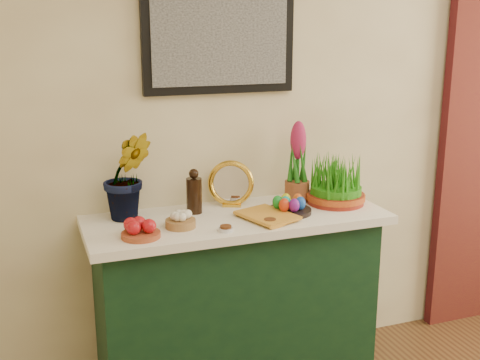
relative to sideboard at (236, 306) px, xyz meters
name	(u,v)px	position (x,y,z in m)	size (l,w,h in m)	color
sideboard	(236,306)	(0.00, 0.00, 0.00)	(1.30, 0.45, 0.85)	#13361A
tablecloth	(236,219)	(0.00, 0.00, 0.45)	(1.40, 0.55, 0.04)	white
hyacinth_green	(127,161)	(-0.48, 0.12, 0.73)	(0.27, 0.23, 0.53)	#21741A
apple_bowl	(141,230)	(-0.48, -0.15, 0.50)	(0.19, 0.19, 0.08)	#A04626
garlic_basket	(180,221)	(-0.29, -0.08, 0.50)	(0.14, 0.14, 0.07)	#A37941
vinegar_cruet	(194,194)	(-0.17, 0.10, 0.56)	(0.07, 0.07, 0.21)	black
mirror	(231,184)	(0.03, 0.15, 0.57)	(0.23, 0.13, 0.23)	gold
book	(251,220)	(0.02, -0.14, 0.48)	(0.18, 0.26, 0.04)	gold
spice_dish_left	(226,229)	(-0.12, -0.20, 0.48)	(0.06, 0.06, 0.03)	silver
spice_dish_right	(270,222)	(0.09, -0.19, 0.48)	(0.07, 0.07, 0.03)	silver
egg_plate	(289,206)	(0.24, -0.06, 0.50)	(0.25, 0.25, 0.09)	black
hyacinth_pink	(298,165)	(0.36, 0.11, 0.65)	(0.12, 0.12, 0.40)	#974F2C
wheatgrass_sabzeh	(336,183)	(0.52, 0.00, 0.57)	(0.29, 0.29, 0.23)	maroon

